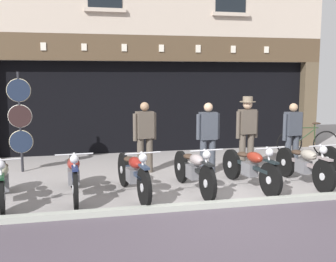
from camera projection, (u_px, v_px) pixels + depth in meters
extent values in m
cube|color=gray|center=(162.00, 154.00, 11.68)|extent=(21.78, 10.00, 0.08)
cube|color=#A2A69C|center=(222.00, 206.00, 6.91)|extent=(21.78, 0.16, 0.18)
cube|color=black|center=(148.00, 102.00, 13.71)|extent=(9.00, 4.00, 2.60)
cube|color=brown|center=(307.00, 105.00, 12.68)|extent=(0.44, 0.36, 2.60)
cube|color=black|center=(158.00, 102.00, 12.01)|extent=(8.60, 0.03, 2.18)
cube|color=#4F3C29|center=(161.00, 48.00, 11.38)|extent=(9.78, 0.24, 0.70)
cube|color=silver|center=(43.00, 46.00, 10.57)|extent=(0.14, 0.03, 0.20)
cube|color=silver|center=(84.00, 47.00, 10.79)|extent=(0.14, 0.03, 0.18)
cube|color=silver|center=(124.00, 48.00, 11.03)|extent=(0.14, 0.03, 0.20)
cube|color=silver|center=(161.00, 48.00, 11.25)|extent=(0.14, 0.03, 0.19)
cube|color=silver|center=(198.00, 49.00, 11.48)|extent=(0.14, 0.03, 0.21)
cube|color=silver|center=(233.00, 49.00, 11.71)|extent=(0.14, 0.03, 0.20)
cube|color=silver|center=(266.00, 50.00, 11.93)|extent=(0.14, 0.03, 0.18)
cube|color=#BEAD9C|center=(105.00, 10.00, 10.75)|extent=(1.10, 0.12, 0.10)
cube|color=#BEAD9C|center=(231.00, 14.00, 11.52)|extent=(1.10, 0.12, 0.10)
cylinder|color=black|center=(2.00, 197.00, 6.48)|extent=(0.15, 0.61, 0.60)
cylinder|color=silver|center=(2.00, 197.00, 6.48)|extent=(0.12, 0.15, 0.13)
cylinder|color=black|center=(4.00, 177.00, 7.72)|extent=(0.16, 0.61, 0.60)
cylinder|color=silver|center=(4.00, 177.00, 7.72)|extent=(0.13, 0.15, 0.13)
cube|color=#14371F|center=(3.00, 179.00, 7.08)|extent=(0.24, 1.23, 0.07)
cube|color=slate|center=(3.00, 183.00, 7.09)|extent=(0.24, 0.34, 0.26)
ellipsoid|color=#A2A183|center=(2.00, 170.00, 6.91)|extent=(0.28, 0.49, 0.20)
ellipsoid|color=#38281E|center=(2.00, 166.00, 7.28)|extent=(0.24, 0.33, 0.10)
cube|color=#14371F|center=(1.00, 177.00, 6.43)|extent=(0.15, 0.37, 0.04)
sphere|color=silver|center=(0.00, 165.00, 6.46)|extent=(0.15, 0.15, 0.15)
cylinder|color=silver|center=(0.00, 160.00, 6.45)|extent=(0.62, 0.11, 0.02)
cylinder|color=silver|center=(1.00, 178.00, 6.47)|extent=(0.07, 0.26, 0.61)
cylinder|color=black|center=(75.00, 189.00, 6.77)|extent=(0.10, 0.68, 0.67)
cylinder|color=silver|center=(75.00, 189.00, 6.77)|extent=(0.11, 0.15, 0.15)
cylinder|color=black|center=(72.00, 171.00, 8.09)|extent=(0.11, 0.68, 0.67)
cylinder|color=silver|center=(72.00, 171.00, 8.09)|extent=(0.12, 0.15, 0.15)
cube|color=navy|center=(74.00, 173.00, 7.41)|extent=(0.13, 1.28, 0.07)
cube|color=slate|center=(74.00, 176.00, 7.42)|extent=(0.21, 0.33, 0.26)
ellipsoid|color=maroon|center=(74.00, 164.00, 7.23)|extent=(0.24, 0.47, 0.20)
ellipsoid|color=#38281E|center=(73.00, 160.00, 7.63)|extent=(0.21, 0.31, 0.10)
cube|color=navy|center=(75.00, 168.00, 6.72)|extent=(0.12, 0.36, 0.04)
sphere|color=silver|center=(74.00, 159.00, 6.75)|extent=(0.15, 0.15, 0.15)
cylinder|color=silver|center=(74.00, 154.00, 6.74)|extent=(0.62, 0.05, 0.02)
cylinder|color=silver|center=(75.00, 172.00, 6.76)|extent=(0.05, 0.26, 0.61)
cylinder|color=black|center=(144.00, 188.00, 6.87)|extent=(0.16, 0.68, 0.67)
cylinder|color=silver|center=(144.00, 188.00, 6.87)|extent=(0.12, 0.16, 0.15)
cylinder|color=black|center=(124.00, 170.00, 8.17)|extent=(0.17, 0.68, 0.67)
cylinder|color=silver|center=(124.00, 170.00, 8.17)|extent=(0.13, 0.16, 0.15)
cube|color=#27344B|center=(133.00, 171.00, 7.50)|extent=(0.24, 1.29, 0.07)
cube|color=slate|center=(133.00, 175.00, 7.51)|extent=(0.24, 0.34, 0.26)
ellipsoid|color=maroon|center=(135.00, 163.00, 7.32)|extent=(0.28, 0.49, 0.20)
ellipsoid|color=#38281E|center=(129.00, 159.00, 7.71)|extent=(0.24, 0.32, 0.10)
cube|color=#27344B|center=(144.00, 167.00, 6.82)|extent=(0.15, 0.37, 0.04)
sphere|color=silver|center=(143.00, 158.00, 6.85)|extent=(0.15, 0.15, 0.15)
cylinder|color=silver|center=(143.00, 153.00, 6.84)|extent=(0.62, 0.11, 0.02)
cylinder|color=silver|center=(143.00, 170.00, 6.86)|extent=(0.07, 0.26, 0.61)
cylinder|color=black|center=(208.00, 183.00, 7.17)|extent=(0.13, 0.66, 0.66)
cylinder|color=silver|center=(208.00, 183.00, 7.17)|extent=(0.11, 0.15, 0.14)
cylinder|color=black|center=(181.00, 167.00, 8.48)|extent=(0.14, 0.66, 0.66)
cylinder|color=silver|center=(181.00, 167.00, 8.48)|extent=(0.12, 0.15, 0.14)
cube|color=black|center=(193.00, 168.00, 7.81)|extent=(0.19, 1.28, 0.07)
cube|color=slate|center=(193.00, 172.00, 7.82)|extent=(0.23, 0.34, 0.26)
ellipsoid|color=gray|center=(197.00, 160.00, 7.62)|extent=(0.26, 0.48, 0.20)
ellipsoid|color=#38281E|center=(189.00, 156.00, 8.02)|extent=(0.23, 0.32, 0.10)
cube|color=black|center=(208.00, 164.00, 7.12)|extent=(0.13, 0.37, 0.04)
sphere|color=silver|center=(207.00, 155.00, 7.16)|extent=(0.15, 0.15, 0.15)
cylinder|color=silver|center=(207.00, 150.00, 7.15)|extent=(0.62, 0.08, 0.02)
cylinder|color=silver|center=(207.00, 167.00, 7.17)|extent=(0.06, 0.29, 0.60)
cylinder|color=black|center=(271.00, 180.00, 7.42)|extent=(0.17, 0.65, 0.64)
cylinder|color=silver|center=(271.00, 180.00, 7.42)|extent=(0.12, 0.15, 0.14)
cylinder|color=black|center=(232.00, 164.00, 8.72)|extent=(0.18, 0.65, 0.64)
cylinder|color=silver|center=(232.00, 164.00, 8.72)|extent=(0.13, 0.16, 0.14)
cube|color=black|center=(250.00, 166.00, 8.05)|extent=(0.26, 1.29, 0.07)
cube|color=slate|center=(250.00, 169.00, 8.06)|extent=(0.25, 0.35, 0.26)
ellipsoid|color=maroon|center=(255.00, 157.00, 7.87)|extent=(0.29, 0.49, 0.20)
ellipsoid|color=#38281E|center=(243.00, 154.00, 8.26)|extent=(0.24, 0.33, 0.10)
cube|color=black|center=(271.00, 162.00, 7.38)|extent=(0.15, 0.37, 0.04)
sphere|color=silver|center=(270.00, 152.00, 7.41)|extent=(0.15, 0.15, 0.15)
cylinder|color=silver|center=(270.00, 148.00, 7.40)|extent=(0.62, 0.12, 0.02)
cylinder|color=silver|center=(270.00, 164.00, 7.42)|extent=(0.07, 0.25, 0.62)
cylinder|color=black|center=(324.00, 177.00, 7.67)|extent=(0.11, 0.65, 0.64)
cylinder|color=silver|center=(324.00, 177.00, 7.67)|extent=(0.11, 0.15, 0.14)
cylinder|color=black|center=(285.00, 162.00, 8.93)|extent=(0.12, 0.65, 0.64)
cylinder|color=silver|center=(285.00, 162.00, 8.93)|extent=(0.12, 0.15, 0.14)
cube|color=gray|center=(303.00, 163.00, 8.28)|extent=(0.14, 1.22, 0.07)
cube|color=slate|center=(303.00, 166.00, 8.29)|extent=(0.22, 0.33, 0.26)
ellipsoid|color=gray|center=(309.00, 155.00, 8.11)|extent=(0.25, 0.47, 0.20)
ellipsoid|color=#38281E|center=(297.00, 152.00, 8.49)|extent=(0.22, 0.31, 0.10)
cube|color=gray|center=(325.00, 159.00, 7.63)|extent=(0.12, 0.37, 0.04)
sphere|color=silver|center=(323.00, 150.00, 7.66)|extent=(0.15, 0.15, 0.15)
cylinder|color=silver|center=(324.00, 146.00, 7.65)|extent=(0.62, 0.06, 0.02)
cylinder|color=silver|center=(323.00, 161.00, 7.67)|extent=(0.05, 0.27, 0.61)
cylinder|color=black|center=(329.00, 159.00, 9.28)|extent=(0.16, 0.63, 0.62)
cylinder|color=silver|center=(329.00, 159.00, 9.28)|extent=(0.13, 0.15, 0.14)
cylinder|color=brown|center=(149.00, 155.00, 9.33)|extent=(0.15, 0.15, 0.82)
cylinder|color=brown|center=(140.00, 155.00, 9.24)|extent=(0.15, 0.15, 0.82)
cube|color=brown|center=(145.00, 125.00, 9.19)|extent=(0.42, 0.30, 0.61)
cube|color=white|center=(143.00, 121.00, 9.29)|extent=(0.14, 0.05, 0.34)
cube|color=brown|center=(143.00, 122.00, 9.30)|extent=(0.05, 0.02, 0.32)
cylinder|color=brown|center=(154.00, 126.00, 9.30)|extent=(0.09, 0.09, 0.61)
cylinder|color=brown|center=(135.00, 127.00, 9.10)|extent=(0.09, 0.09, 0.61)
sphere|color=#9E7A5B|center=(145.00, 107.00, 9.14)|extent=(0.20, 0.20, 0.20)
cylinder|color=#3D424C|center=(212.00, 156.00, 9.25)|extent=(0.15, 0.15, 0.80)
cylinder|color=#3D424C|center=(203.00, 156.00, 9.18)|extent=(0.15, 0.15, 0.80)
cube|color=#3D424C|center=(208.00, 126.00, 9.12)|extent=(0.40, 0.25, 0.61)
cube|color=silver|center=(206.00, 122.00, 9.22)|extent=(0.14, 0.03, 0.34)
cube|color=brown|center=(206.00, 122.00, 9.24)|extent=(0.05, 0.02, 0.32)
cylinder|color=#3D424C|center=(218.00, 126.00, 9.20)|extent=(0.09, 0.09, 0.57)
cylinder|color=#3D424C|center=(198.00, 127.00, 9.05)|extent=(0.09, 0.09, 0.57)
sphere|color=tan|center=(208.00, 107.00, 9.07)|extent=(0.20, 0.20, 0.20)
cylinder|color=brown|center=(250.00, 151.00, 9.53)|extent=(0.15, 0.15, 0.89)
cylinder|color=brown|center=(242.00, 152.00, 9.46)|extent=(0.15, 0.15, 0.89)
cube|color=brown|center=(247.00, 122.00, 9.40)|extent=(0.41, 0.27, 0.56)
cube|color=silver|center=(245.00, 118.00, 9.50)|extent=(0.14, 0.04, 0.31)
cube|color=maroon|center=(244.00, 119.00, 9.51)|extent=(0.05, 0.02, 0.29)
cylinder|color=brown|center=(256.00, 124.00, 9.49)|extent=(0.09, 0.09, 0.62)
cylinder|color=brown|center=(238.00, 125.00, 9.33)|extent=(0.09, 0.09, 0.62)
sphere|color=beige|center=(248.00, 104.00, 9.34)|extent=(0.22, 0.22, 0.22)
cylinder|color=#7F705B|center=(248.00, 102.00, 9.34)|extent=(0.37, 0.37, 0.01)
cylinder|color=#7F705B|center=(248.00, 99.00, 9.33)|extent=(0.23, 0.23, 0.12)
cylinder|color=#3D424C|center=(295.00, 151.00, 9.83)|extent=(0.15, 0.15, 0.81)
cylinder|color=#3D424C|center=(288.00, 151.00, 9.74)|extent=(0.15, 0.15, 0.81)
cube|color=#3D424C|center=(293.00, 124.00, 9.70)|extent=(0.41, 0.28, 0.56)
cube|color=silver|center=(290.00, 120.00, 9.79)|extent=(0.14, 0.04, 0.31)
cube|color=brown|center=(289.00, 121.00, 9.80)|extent=(0.05, 0.02, 0.29)
cylinder|color=#3D424C|center=(301.00, 126.00, 9.80)|extent=(0.09, 0.09, 0.63)
cylinder|color=#3D424C|center=(285.00, 127.00, 9.62)|extent=(0.09, 0.09, 0.63)
sphere|color=tan|center=(294.00, 107.00, 9.64)|extent=(0.20, 0.20, 0.20)
cylinder|color=#232328|center=(20.00, 122.00, 9.28)|extent=(0.06, 0.06, 2.29)
cylinder|color=#192338|center=(19.00, 90.00, 9.16)|extent=(0.51, 0.03, 0.51)
torus|color=beige|center=(19.00, 90.00, 9.17)|extent=(0.53, 0.04, 0.53)
cylinder|color=black|center=(20.00, 116.00, 9.24)|extent=(0.51, 0.03, 0.51)
torus|color=silver|center=(20.00, 116.00, 9.26)|extent=(0.53, 0.04, 0.53)
cylinder|color=#192338|center=(21.00, 142.00, 9.32)|extent=(0.51, 0.03, 0.51)
torus|color=beige|center=(21.00, 142.00, 9.34)|extent=(0.53, 0.04, 0.53)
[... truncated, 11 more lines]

